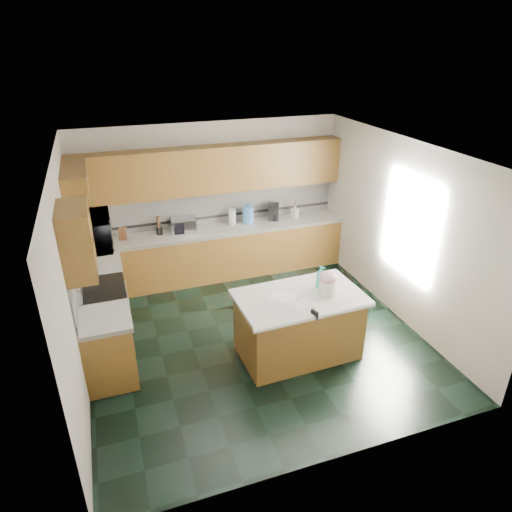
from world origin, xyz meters
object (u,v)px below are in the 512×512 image
toaster_oven (184,225)px  soap_bottle_island (320,277)px  island_top (300,298)px  treat_jar (327,288)px  knife_block (123,234)px  island_base (298,327)px  coffee_maker (274,212)px

toaster_oven → soap_bottle_island: bearing=-52.9°
island_top → toaster_oven: toaster_oven is taller
treat_jar → toaster_oven: (-1.34, 2.72, 0.01)m
soap_bottle_island → knife_block: bearing=108.5°
island_base → soap_bottle_island: size_ratio=4.78×
treat_jar → island_base: bearing=149.3°
island_base → island_top: island_top is taller
soap_bottle_island → knife_block: 3.44m
soap_bottle_island → knife_block: soap_bottle_island is taller
island_base → island_top: (0.00, 0.00, 0.46)m
coffee_maker → island_base: bearing=-80.1°
island_base → soap_bottle_island: (0.33, 0.10, 0.65)m
island_top → coffee_maker: bearing=74.1°
soap_bottle_island → toaster_oven: bearing=93.5°
island_top → soap_bottle_island: size_ratio=5.08×
island_top → knife_block: knife_block is taller
island_base → island_top: bearing=0.0°
knife_block → treat_jar: bearing=-35.3°
island_top → knife_block: size_ratio=7.83×
coffee_maker → island_top: bearing=-80.1°
knife_block → coffee_maker: size_ratio=0.69×
treat_jar → soap_bottle_island: (0.00, 0.20, 0.05)m
treat_jar → knife_block: bearing=117.3°
island_base → treat_jar: bearing=-19.1°
soap_bottle_island → toaster_oven: soap_bottle_island is taller
island_top → soap_bottle_island: soap_bottle_island is taller
soap_bottle_island → knife_block: size_ratio=1.54×
island_base → coffee_maker: bearing=74.1°
treat_jar → coffee_maker: bearing=69.7°
treat_jar → toaster_oven: size_ratio=0.55×
knife_block → toaster_oven: (1.01, 0.00, 0.02)m
soap_bottle_island → coffee_maker: 2.56m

